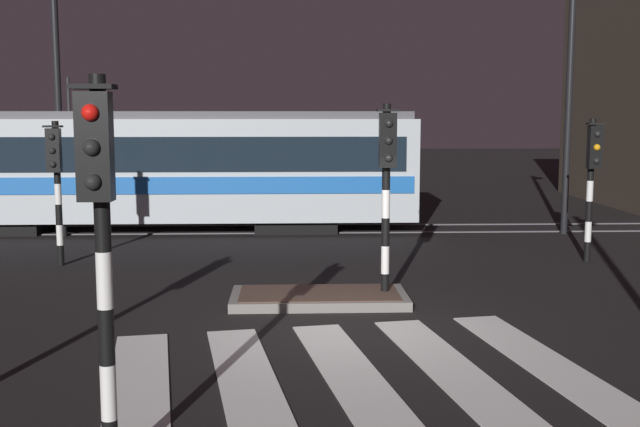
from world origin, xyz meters
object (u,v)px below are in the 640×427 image
street_lamp_trackside_right (574,63)px  traffic_light_corner_far_left (56,171)px  traffic_light_median_centre (387,173)px  tram (151,167)px  traffic_light_kerb_mid_left (100,217)px  traffic_light_corner_far_right (593,168)px  street_lamp_trackside_left (53,45)px

street_lamp_trackside_right → traffic_light_corner_far_left: bearing=-162.8°
traffic_light_median_centre → tram: 10.07m
traffic_light_median_centre → street_lamp_trackside_right: street_lamp_trackside_right is taller
traffic_light_kerb_mid_left → traffic_light_median_centre: bearing=63.0°
traffic_light_corner_far_right → traffic_light_corner_far_left: (-11.27, 0.04, -0.03)m
traffic_light_corner_far_right → street_lamp_trackside_left: bearing=162.4°
traffic_light_corner_far_left → traffic_light_kerb_mid_left: bearing=-71.7°
traffic_light_corner_far_left → street_lamp_trackside_right: (12.17, 3.77, 2.47)m
traffic_light_median_centre → street_lamp_trackside_left: street_lamp_trackside_left is taller
traffic_light_corner_far_left → tram: 5.19m
traffic_light_corner_far_right → tram: 11.41m
traffic_light_corner_far_right → traffic_light_corner_far_left: size_ratio=1.02×
traffic_light_kerb_mid_left → traffic_light_corner_far_right: bearing=50.4°
traffic_light_median_centre → traffic_light_corner_far_right: bearing=35.1°
traffic_light_corner_far_left → street_lamp_trackside_left: 4.95m
traffic_light_corner_far_right → traffic_light_kerb_mid_left: traffic_light_kerb_mid_left is taller
street_lamp_trackside_right → tram: bearing=173.3°
traffic_light_median_centre → traffic_light_corner_far_right: traffic_light_median_centre is taller
traffic_light_median_centre → tram: bearing=122.4°
traffic_light_corner_far_right → street_lamp_trackside_right: size_ratio=0.44×
traffic_light_corner_far_left → traffic_light_kerb_mid_left: (3.23, -9.76, 0.32)m
traffic_light_median_centre → street_lamp_trackside_right: bearing=51.5°
traffic_light_corner_far_left → street_lamp_trackside_right: bearing=17.2°
traffic_light_median_centre → traffic_light_kerb_mid_left: traffic_light_kerb_mid_left is taller
traffic_light_median_centre → traffic_light_corner_far_left: bearing=152.1°
traffic_light_median_centre → traffic_light_corner_far_left: size_ratio=1.10×
traffic_light_corner_far_right → traffic_light_corner_far_left: traffic_light_corner_far_right is taller
traffic_light_corner_far_right → street_lamp_trackside_left: 13.27m
street_lamp_trackside_left → traffic_light_corner_far_right: bearing=-17.6°
street_lamp_trackside_left → traffic_light_median_centre: bearing=-44.0°
traffic_light_median_centre → street_lamp_trackside_left: bearing=136.0°
traffic_light_median_centre → street_lamp_trackside_left: size_ratio=0.43×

